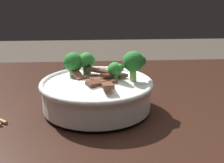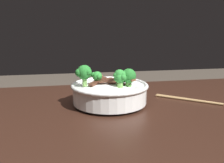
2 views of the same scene
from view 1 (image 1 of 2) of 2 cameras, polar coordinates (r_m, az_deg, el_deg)
name	(u,v)px [view 1 (image 1 of 2)]	position (r m, az deg, el deg)	size (l,w,h in m)	color
dining_table	(120,133)	(0.80, 1.60, -9.65)	(1.43, 0.76, 0.76)	black
rice_bowl	(97,90)	(0.68, -2.84, -1.69)	(0.25, 0.25, 0.13)	white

